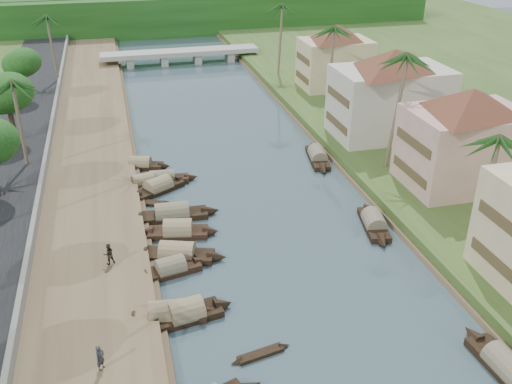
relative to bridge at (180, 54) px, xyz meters
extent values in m
plane|color=#394C55|center=(0.00, -72.00, -1.72)|extent=(220.00, 220.00, 0.00)
cube|color=brown|center=(-16.00, -52.00, -1.32)|extent=(10.00, 180.00, 0.80)
cube|color=#324E1F|center=(19.00, -52.00, -1.12)|extent=(16.00, 180.00, 1.20)
cube|color=slate|center=(-20.20, -52.00, -0.37)|extent=(0.40, 180.00, 1.10)
cube|color=#163C10|center=(0.00, 23.00, 2.28)|extent=(120.00, 4.00, 8.00)
cube|color=#163C10|center=(0.00, 28.00, 2.28)|extent=(120.00, 4.00, 8.00)
cube|color=#163C10|center=(0.00, 33.00, 2.28)|extent=(120.00, 4.00, 8.00)
cube|color=#9D9D93|center=(0.00, 0.00, 0.28)|extent=(28.00, 4.00, 0.80)
cube|color=#9D9D93|center=(-9.00, 0.00, -0.82)|extent=(1.20, 3.50, 1.80)
cube|color=#9D9D93|center=(-3.00, 0.00, -0.82)|extent=(1.20, 3.50, 1.80)
cube|color=#9D9D93|center=(3.00, 0.00, -0.82)|extent=(1.20, 3.50, 1.80)
cube|color=#9D9D93|center=(9.00, 0.00, -0.82)|extent=(1.20, 3.50, 1.80)
cube|color=brown|center=(12.95, -74.00, 1.48)|extent=(0.10, 6.40, 0.90)
cube|color=brown|center=(12.95, -74.00, 4.68)|extent=(0.10, 6.40, 0.90)
cube|color=#D8A399|center=(20.00, -58.00, 3.23)|extent=(11.00, 8.00, 7.50)
pyramid|color=brown|center=(20.00, -58.00, 8.08)|extent=(14.11, 14.11, 2.20)
cube|color=brown|center=(14.45, -58.00, 1.35)|extent=(0.10, 6.40, 0.90)
cube|color=brown|center=(14.45, -58.00, 4.35)|extent=(0.10, 6.40, 0.90)
cube|color=beige|center=(19.00, -44.00, 3.48)|extent=(13.00, 8.00, 8.00)
pyramid|color=brown|center=(19.00, -44.00, 8.58)|extent=(15.59, 15.59, 2.20)
cube|color=brown|center=(12.45, -44.00, 1.48)|extent=(0.10, 6.40, 0.90)
cube|color=brown|center=(12.45, -44.00, 4.68)|extent=(0.10, 6.40, 0.90)
cube|color=beige|center=(20.00, -24.00, 2.98)|extent=(10.00, 7.00, 7.00)
pyramid|color=brown|center=(20.00, -24.00, 7.58)|extent=(12.62, 12.62, 2.20)
cube|color=brown|center=(14.95, -24.00, 1.23)|extent=(0.10, 5.60, 0.90)
cube|color=brown|center=(14.95, -24.00, 4.03)|extent=(0.10, 5.60, 0.90)
cube|color=black|center=(-10.34, -70.23, -1.52)|extent=(5.52, 2.34, 0.70)
cone|color=black|center=(-7.37, -70.53, -1.44)|extent=(1.71, 1.78, 1.81)
cone|color=black|center=(-13.31, -69.94, -1.44)|extent=(1.71, 1.78, 1.81)
cylinder|color=#8A7757|center=(-10.34, -70.23, -1.14)|extent=(4.27, 2.29, 1.89)
cube|color=black|center=(-9.04, -70.47, -1.52)|extent=(5.30, 2.76, 0.70)
cone|color=black|center=(-6.28, -70.00, -1.44)|extent=(1.76, 1.98, 1.91)
cone|color=black|center=(-11.80, -70.94, -1.44)|extent=(1.76, 1.98, 1.91)
cylinder|color=#8A7757|center=(-9.04, -70.47, -1.14)|extent=(4.14, 2.64, 2.02)
cube|color=black|center=(-9.45, -64.69, -1.52)|extent=(4.96, 2.65, 0.70)
cone|color=black|center=(-6.89, -64.14, -1.44)|extent=(1.67, 1.78, 1.67)
cone|color=black|center=(-12.01, -65.24, -1.44)|extent=(1.67, 1.78, 1.67)
cylinder|color=#7D715D|center=(-9.45, -64.69, -1.14)|extent=(3.89, 2.48, 1.76)
cube|color=black|center=(-8.68, -62.71, -1.52)|extent=(6.25, 3.76, 0.70)
cone|color=black|center=(-5.55, -63.82, -1.44)|extent=(2.18, 2.16, 1.88)
cone|color=black|center=(-11.81, -61.61, -1.44)|extent=(2.18, 2.16, 1.88)
cylinder|color=#8A7757|center=(-8.68, -62.71, -1.14)|extent=(4.95, 3.36, 1.95)
cube|color=black|center=(-8.15, -59.11, -1.52)|extent=(5.48, 2.96, 0.70)
cone|color=black|center=(-5.32, -59.70, -1.44)|extent=(1.85, 2.02, 1.91)
cone|color=black|center=(-10.97, -58.52, -1.44)|extent=(1.85, 2.02, 1.91)
cylinder|color=#8A7757|center=(-8.15, -59.11, -1.14)|extent=(4.30, 2.78, 2.01)
cube|color=black|center=(-8.29, -55.93, -1.52)|extent=(6.56, 2.17, 0.70)
cone|color=black|center=(-4.69, -56.06, -1.44)|extent=(1.91, 1.81, 1.95)
cone|color=black|center=(-11.89, -55.79, -1.44)|extent=(1.91, 1.81, 1.95)
cylinder|color=#7D715D|center=(-8.29, -55.93, -1.14)|extent=(5.03, 2.19, 2.01)
cube|color=black|center=(-10.34, -48.47, -1.52)|extent=(4.92, 2.47, 0.70)
cone|color=black|center=(-7.79, -47.94, -1.44)|extent=(1.61, 1.63, 1.54)
cone|color=black|center=(-12.90, -49.00, -1.44)|extent=(1.61, 1.63, 1.54)
cylinder|color=#8A7757|center=(-10.34, -48.47, -1.14)|extent=(3.84, 2.30, 1.60)
cube|color=black|center=(-8.97, -50.12, -1.52)|extent=(5.55, 4.35, 0.70)
cone|color=black|center=(-6.42, -48.58, -1.44)|extent=(2.19, 2.23, 1.83)
cone|color=black|center=(-11.53, -51.66, -1.44)|extent=(2.19, 2.23, 1.83)
cylinder|color=#8A7757|center=(-8.97, -50.12, -1.14)|extent=(4.50, 3.76, 1.92)
cube|color=black|center=(-8.37, -48.10, -1.52)|extent=(5.52, 1.85, 0.70)
cone|color=black|center=(-5.35, -48.29, -1.44)|extent=(1.62, 1.46, 1.54)
cone|color=black|center=(-11.38, -47.91, -1.44)|extent=(1.62, 1.46, 1.54)
cylinder|color=#7D715D|center=(-8.37, -48.10, -1.14)|extent=(4.24, 1.83, 1.57)
cube|color=black|center=(-10.34, -43.96, -1.52)|extent=(5.08, 2.94, 0.70)
cone|color=black|center=(-7.78, -44.76, -1.44)|extent=(1.75, 1.76, 1.57)
cone|color=black|center=(-12.90, -43.15, -1.44)|extent=(1.75, 1.76, 1.57)
cylinder|color=#8A7757|center=(-10.34, -43.96, -1.14)|extent=(4.01, 2.66, 1.63)
cube|color=black|center=(9.51, -80.64, -1.52)|extent=(2.11, 6.23, 0.70)
cone|color=black|center=(9.30, -77.24, -1.44)|extent=(1.67, 1.83, 1.77)
cylinder|color=#7D715D|center=(9.51, -80.64, -1.14)|extent=(2.09, 4.79, 1.81)
cube|color=black|center=(9.14, -62.09, -1.52)|extent=(2.85, 5.93, 0.70)
cone|color=black|center=(9.74, -58.98, -1.44)|extent=(1.91, 1.91, 1.81)
cone|color=black|center=(8.54, -65.19, -1.44)|extent=(1.91, 1.91, 1.81)
cylinder|color=#7D715D|center=(9.14, -62.09, -1.14)|extent=(2.67, 4.62, 1.88)
cube|color=black|center=(9.32, -46.73, -1.52)|extent=(2.81, 6.55, 0.70)
cone|color=black|center=(9.88, -43.26, -1.44)|extent=(1.90, 2.04, 1.84)
cone|color=black|center=(8.75, -50.21, -1.44)|extent=(1.90, 2.04, 1.84)
cylinder|color=#7D715D|center=(9.32, -46.73, -1.14)|extent=(2.64, 5.08, 1.89)
cube|color=black|center=(-4.91, -75.31, -1.62)|extent=(3.20, 1.29, 0.35)
cone|color=black|center=(-3.18, -74.96, -1.62)|extent=(0.90, 0.83, 0.69)
cone|color=black|center=(-6.63, -75.65, -1.62)|extent=(0.90, 0.83, 0.69)
cube|color=black|center=(-10.50, -52.46, -1.62)|extent=(4.52, 2.70, 0.35)
cone|color=black|center=(-8.17, -53.51, -1.62)|extent=(1.41, 1.30, 0.91)
cone|color=black|center=(-12.83, -51.41, -1.62)|extent=(1.41, 1.30, 0.91)
cylinder|color=#76614F|center=(16.00, -67.54, 3.98)|extent=(0.49, 0.36, 9.00)
sphere|color=#1C4717|center=(16.00, -67.54, 8.29)|extent=(3.20, 3.20, 3.20)
cylinder|color=#76614F|center=(15.00, -52.56, 5.44)|extent=(1.51, 0.36, 11.91)
sphere|color=#1C4717|center=(15.00, -52.56, 11.17)|extent=(3.20, 3.20, 3.20)
cylinder|color=#76614F|center=(16.00, -32.48, 4.83)|extent=(0.49, 0.36, 10.71)
sphere|color=#1C4717|center=(16.00, -32.48, 9.97)|extent=(3.20, 3.20, 3.20)
cylinder|color=#76614F|center=(-22.00, -43.00, 4.16)|extent=(0.45, 0.36, 8.96)
sphere|color=#1C4717|center=(-22.00, -43.00, 8.46)|extent=(3.20, 3.20, 3.20)
cylinder|color=#76614F|center=(14.00, -15.06, 4.95)|extent=(0.89, 0.36, 10.94)
sphere|color=#1C4717|center=(14.00, -15.06, 10.20)|extent=(3.20, 3.20, 3.20)
cylinder|color=#76614F|center=(-20.50, -10.70, 4.55)|extent=(0.70, 0.36, 9.75)
sphere|color=#1C4717|center=(-20.50, -10.70, 9.22)|extent=(3.20, 3.20, 3.20)
cylinder|color=#423625|center=(-24.00, -35.45, 1.57)|extent=(0.60, 0.60, 3.87)
ellipsoid|color=#163C10|center=(-24.00, -35.45, 5.27)|extent=(5.32, 5.32, 4.37)
cylinder|color=#423625|center=(-24.00, -19.67, 1.40)|extent=(0.60, 0.60, 3.52)
ellipsoid|color=#163C10|center=(-24.00, -19.67, 4.76)|extent=(4.54, 4.54, 3.74)
cylinder|color=#423625|center=(24.00, -40.84, 1.38)|extent=(0.60, 0.60, 3.89)
ellipsoid|color=#163C10|center=(24.00, -40.84, 5.10)|extent=(5.02, 5.02, 4.13)
imported|color=#2B2B33|center=(-14.83, -74.81, -0.04)|extent=(0.73, 0.76, 1.76)
imported|color=#312822|center=(-14.06, -63.30, -0.03)|extent=(1.01, 0.88, 1.78)
camera|label=1|loc=(-12.14, -102.41, 24.65)|focal=40.00mm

